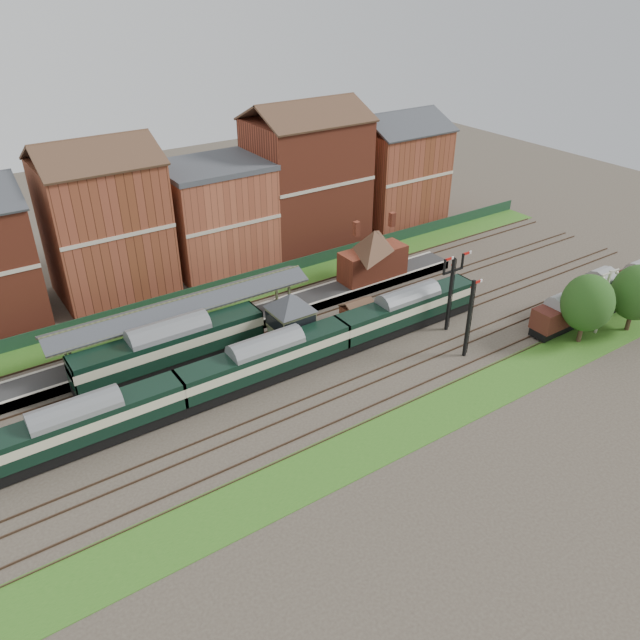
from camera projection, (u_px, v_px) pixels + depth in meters
ground at (336, 354)px, 59.67m from camera, size 160.00×160.00×0.00m
grass_back at (255, 291)px, 71.15m from camera, size 90.00×4.50×0.06m
grass_front at (421, 420)px, 51.04m from camera, size 90.00×5.00×0.06m
fence at (247, 278)px, 72.22m from camera, size 90.00×0.12×1.50m
platform at (242, 322)px, 64.00m from camera, size 55.00×3.40×1.00m
signal_box at (291, 320)px, 58.96m from camera, size 5.40×5.40×6.00m
brick_hut at (358, 315)px, 63.83m from camera, size 3.20×2.64×2.94m
station_building at (373, 254)px, 70.51m from camera, size 8.10×8.10×5.90m
canopy at (183, 303)px, 59.05m from camera, size 26.00×3.89×4.08m
semaphore_bracket at (451, 289)px, 61.40m from camera, size 3.60×0.25×8.18m
semaphore_siding at (469, 318)px, 57.43m from camera, size 1.23×0.25×8.00m
yard_lamp at (604, 298)px, 61.06m from camera, size 2.60×0.22×7.00m
town_backdrop at (214, 210)px, 74.04m from camera, size 69.00×10.00×16.00m
dmu_train at (267, 359)px, 54.91m from camera, size 48.93×2.58×3.76m
platform_railcar at (170, 346)px, 56.44m from camera, size 17.81×2.81×4.10m
goods_van_a at (556, 317)px, 62.26m from camera, size 5.30×2.30×3.22m
goods_van_b at (598, 295)px, 65.24m from camera, size 6.75×2.92×4.09m
goods_van_c at (635, 282)px, 68.71m from camera, size 5.54×2.40×3.36m
tree_near at (637, 293)px, 61.47m from camera, size 4.94×4.94×7.14m
tree_far at (587, 303)px, 59.50m from camera, size 4.92×4.92×7.19m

